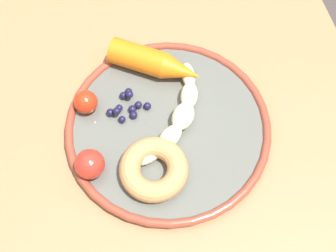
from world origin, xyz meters
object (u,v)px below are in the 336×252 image
at_px(plate, 168,127).
at_px(carrot_orange, 155,63).
at_px(tomato_mid, 90,164).
at_px(dining_table, 146,184).
at_px(donut, 154,169).
at_px(blueberry_pile, 128,106).
at_px(tomato_near, 86,102).
at_px(banana, 178,115).

height_order(plate, carrot_orange, carrot_orange).
bearing_deg(tomato_mid, dining_table, -81.80).
distance_m(plate, donut, 0.08).
bearing_deg(carrot_orange, blueberry_pile, 136.82).
relative_size(donut, tomato_mid, 2.28).
bearing_deg(tomato_mid, tomato_near, -4.30).
bearing_deg(dining_table, plate, -53.83).
height_order(banana, blueberry_pile, banana).
bearing_deg(donut, blueberry_pile, 8.81).
bearing_deg(blueberry_pile, carrot_orange, -43.18).
distance_m(banana, tomato_near, 0.13).
bearing_deg(blueberry_pile, plate, -128.81).
height_order(carrot_orange, tomato_mid, same).
distance_m(banana, blueberry_pile, 0.07).
height_order(donut, tomato_near, tomato_near).
xyz_separation_m(banana, tomato_near, (0.05, 0.12, 0.00)).
relative_size(carrot_orange, tomato_mid, 3.43).
height_order(carrot_orange, tomato_near, carrot_orange).
height_order(dining_table, tomato_mid, tomato_mid).
distance_m(dining_table, tomato_mid, 0.16).
height_order(banana, tomato_near, tomato_near).
bearing_deg(tomato_mid, donut, -105.60).
xyz_separation_m(banana, blueberry_pile, (0.03, 0.07, -0.01)).
xyz_separation_m(blueberry_pile, tomato_mid, (-0.08, 0.06, 0.01)).
height_order(plate, tomato_mid, tomato_mid).
bearing_deg(donut, plate, -27.27).
distance_m(donut, tomato_near, 0.14).
bearing_deg(banana, blueberry_pile, 63.41).
relative_size(carrot_orange, tomato_near, 4.08).
height_order(plate, blueberry_pile, blueberry_pile).
relative_size(banana, donut, 1.66).
bearing_deg(tomato_mid, plate, -69.53).
distance_m(tomato_near, tomato_mid, 0.10).
xyz_separation_m(dining_table, tomato_mid, (-0.01, 0.07, 0.15)).
height_order(dining_table, carrot_orange, carrot_orange).
xyz_separation_m(carrot_orange, tomato_near, (-0.04, 0.11, -0.00)).
height_order(plate, tomato_near, tomato_near).
bearing_deg(plate, dining_table, 126.17).
height_order(blueberry_pile, tomato_mid, tomato_mid).
distance_m(plate, carrot_orange, 0.10).
xyz_separation_m(dining_table, tomato_near, (0.09, 0.06, 0.15)).
xyz_separation_m(carrot_orange, blueberry_pile, (-0.06, 0.05, -0.01)).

